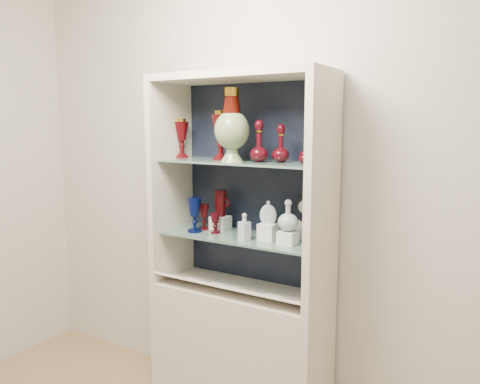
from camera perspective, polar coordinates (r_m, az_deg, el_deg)
The scene contains 31 objects.
wall_back at distance 2.74m, azimuth 2.39°, elevation 2.65°, with size 3.50×0.02×2.80m, color beige.
cabinet_base at distance 2.85m, azimuth 0.00°, elevation -18.74°, with size 1.00×0.40×0.75m, color beige.
cabinet_back_panel at distance 2.72m, azimuth 2.07°, elevation 1.02°, with size 0.98×0.02×1.15m, color black.
cabinet_side_left at distance 2.83m, azimuth -8.33°, elevation 1.24°, with size 0.04×0.40×1.15m, color beige.
cabinet_side_right at distance 2.35m, azimuth 10.07°, elevation -0.29°, with size 0.04×0.40×1.15m, color beige.
cabinet_top_cap at distance 2.55m, azimuth 0.00°, elevation 13.94°, with size 1.00×0.40×0.04m, color beige.
shelf_lower at distance 2.63m, azimuth 0.23°, elevation -5.47°, with size 0.92×0.34×0.01m, color slate.
shelf_upper at distance 2.56m, azimuth 0.23°, elevation 3.69°, with size 0.92×0.34×0.01m, color slate.
label_ledge at distance 2.60m, azimuth -1.28°, elevation -11.72°, with size 0.92×0.18×0.01m, color beige.
label_card_0 at distance 2.71m, azimuth -5.23°, elevation -10.56°, with size 0.10×0.07×0.00m, color white.
label_card_1 at distance 2.58m, azimuth -0.55°, elevation -11.56°, with size 0.10×0.07×0.00m, color white.
label_card_2 at distance 2.46m, azimuth 4.53°, elevation -12.56°, with size 0.10×0.07×0.00m, color white.
label_card_3 at distance 2.62m, azimuth -2.04°, elevation -11.25°, with size 0.10×0.07×0.00m, color white.
pedestal_lamp_left at distance 2.83m, azimuth -7.12°, elevation 6.54°, with size 0.09×0.09×0.23m, color #49080B, non-canonical shape.
pedestal_lamp_right at distance 2.65m, azimuth -2.38°, elevation 6.93°, with size 0.10×0.10×0.27m, color #49080B, non-canonical shape.
enamel_urn at distance 2.51m, azimuth -1.00°, elevation 8.17°, with size 0.19×0.19×0.39m, color #0C401B, non-canonical shape.
ruby_decanter_a at distance 2.47m, azimuth 2.33°, elevation 6.55°, with size 0.10×0.10×0.25m, color #42070F, non-canonical shape.
ruby_decanter_b at distance 2.46m, azimuth 4.99°, elevation 6.09°, with size 0.09×0.09×0.21m, color #42070F, non-canonical shape.
lidded_bowl at distance 2.41m, azimuth 7.94°, elevation 4.40°, with size 0.07×0.07×0.08m, color #42070F, non-canonical shape.
cobalt_goblet at distance 2.71m, azimuth -5.56°, elevation -2.80°, with size 0.08×0.08×0.20m, color #020B40, non-canonical shape.
ruby_goblet_tall at distance 2.77m, azimuth -4.41°, elevation -3.04°, with size 0.06×0.06×0.15m, color #49080B, non-canonical shape.
ruby_goblet_small at distance 2.68m, azimuth -3.03°, elevation -3.80°, with size 0.06×0.06×0.12m, color #42070F, non-canonical shape.
riser_ruby_pitcher at distance 2.77m, azimuth -2.39°, elevation -3.78°, with size 0.10×0.10×0.08m, color silver.
ruby_pitcher at distance 2.75m, azimuth -2.41°, elevation -1.37°, with size 0.12×0.07×0.16m, color #49080B, non-canonical shape.
clear_square_bottle at distance 2.51m, azimuth 0.54°, elevation -4.25°, with size 0.05×0.05×0.15m, color #A2ADB9, non-canonical shape.
riser_flat_flask at distance 2.53m, azimuth 3.44°, elevation -4.86°, with size 0.09×0.09×0.09m, color silver.
flat_flask at distance 2.51m, azimuth 3.46°, elevation -2.44°, with size 0.09×0.04×0.13m, color #A8B5BD, non-canonical shape.
riser_clear_round_decanter at distance 2.45m, azimuth 5.84°, elevation -5.56°, with size 0.09×0.09×0.07m, color silver.
clear_round_decanter at distance 2.43m, azimuth 5.88°, elevation -2.95°, with size 0.11×0.11×0.16m, color #A2ADB9, non-canonical shape.
riser_cameo_medallion at distance 2.57m, azimuth 7.89°, elevation -4.61°, with size 0.08×0.08×0.10m, color silver.
cameo_medallion at distance 2.54m, azimuth 7.94°, elevation -1.95°, with size 0.12×0.04×0.14m, color black, non-canonical shape.
Camera 1 is at (1.31, -0.64, 1.68)m, focal length 35.00 mm.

